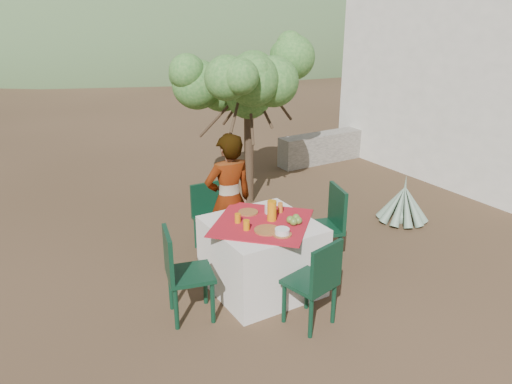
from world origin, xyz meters
TOP-DOWN VIEW (x-y plane):
  - ground at (0.00, 0.00)m, footprint 160.00×160.00m
  - table at (-0.13, 0.14)m, footprint 1.30×1.30m
  - chair_far at (-0.20, 1.25)m, footprint 0.39×0.39m
  - chair_near at (-0.06, -0.69)m, footprint 0.49×0.49m
  - chair_left at (-1.06, 0.07)m, footprint 0.51×0.51m
  - chair_right at (0.75, 0.19)m, footprint 0.54×0.54m
  - person at (-0.16, 0.82)m, footprint 0.59×0.41m
  - shrub_tree at (1.06, 2.42)m, footprint 1.83×1.79m
  - agave at (2.44, 0.62)m, footprint 0.70×0.70m
  - guesthouse at (5.60, 1.80)m, footprint 3.20×4.20m
  - stone_wall at (3.60, 3.40)m, footprint 2.60×0.35m
  - hill_near_right at (12.00, 36.00)m, footprint 48.00×48.00m
  - hill_far_right at (28.00, 46.00)m, footprint 36.00×36.00m
  - plate_far at (-0.14, 0.42)m, footprint 0.21×0.21m
  - plate_near at (-0.20, -0.06)m, footprint 0.26×0.26m
  - glass_far at (-0.35, 0.26)m, footprint 0.06×0.06m
  - glass_near at (-0.36, 0.06)m, footprint 0.06×0.06m
  - juice_pitcher at (-0.02, 0.13)m, footprint 0.10×0.10m
  - bowl_plate at (-0.12, -0.21)m, footprint 0.19×0.19m
  - white_bowl at (-0.12, -0.21)m, footprint 0.14×0.14m
  - jar_left at (0.16, 0.26)m, footprint 0.05×0.05m
  - jar_right at (0.20, 0.31)m, footprint 0.05×0.05m
  - napkin_holder at (0.04, 0.30)m, footprint 0.08×0.05m
  - fruit_cluster at (0.13, -0.06)m, footprint 0.16×0.15m

SIDE VIEW (x-z plane):
  - ground at x=0.00m, z-range 0.00..0.00m
  - hill_near_right at x=12.00m, z-range -10.00..10.00m
  - hill_far_right at x=28.00m, z-range -7.00..7.00m
  - agave at x=2.44m, z-range -0.12..0.62m
  - stone_wall at x=3.60m, z-range 0.00..0.55m
  - table at x=-0.13m, z-range 0.00..0.76m
  - chair_far at x=-0.20m, z-range 0.05..0.87m
  - chair_near at x=-0.06m, z-range 0.05..0.93m
  - chair_left at x=-1.06m, z-range 0.05..0.97m
  - chair_right at x=0.75m, z-range 0.05..1.00m
  - bowl_plate at x=-0.12m, z-range 0.76..0.77m
  - plate_far at x=-0.14m, z-range 0.76..0.78m
  - plate_near at x=-0.20m, z-range 0.76..0.78m
  - person at x=-0.16m, z-range 0.00..1.55m
  - white_bowl at x=-0.12m, z-range 0.77..0.83m
  - fruit_cluster at x=0.13m, z-range 0.76..0.84m
  - jar_right at x=0.20m, z-range 0.76..0.84m
  - jar_left at x=0.16m, z-range 0.76..0.85m
  - napkin_holder at x=0.04m, z-range 0.76..0.86m
  - glass_far at x=-0.35m, z-range 0.76..0.86m
  - glass_near at x=-0.36m, z-range 0.76..0.86m
  - juice_pitcher at x=-0.02m, z-range 0.76..0.97m
  - guesthouse at x=5.60m, z-range 0.00..3.00m
  - shrub_tree at x=1.06m, z-range 0.62..2.77m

